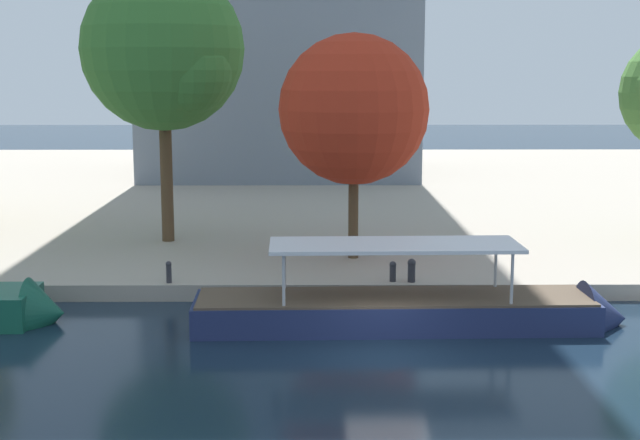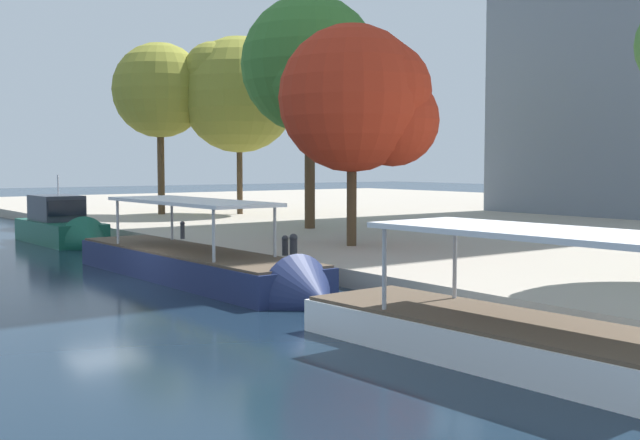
# 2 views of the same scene
# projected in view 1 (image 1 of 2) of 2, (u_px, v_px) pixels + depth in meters

# --- Properties ---
(ground_plane) EXTENTS (220.00, 220.00, 0.00)m
(ground_plane) POSITION_uv_depth(u_px,v_px,m) (388.00, 356.00, 26.32)
(ground_plane) COLOR #142333
(dock_promenade) EXTENTS (120.00, 55.00, 0.62)m
(dock_promenade) POSITION_uv_depth(u_px,v_px,m) (347.00, 191.00, 59.51)
(dock_promenade) COLOR #A39989
(dock_promenade) RESTS_ON ground_plane
(tour_boat_1) EXTENTS (14.34, 3.15, 3.86)m
(tour_boat_1) POSITION_uv_depth(u_px,v_px,m) (421.00, 317.00, 29.24)
(tour_boat_1) COLOR navy
(tour_boat_1) RESTS_ON ground_plane
(mooring_bollard_0) EXTENTS (0.26, 0.26, 0.76)m
(mooring_bollard_0) POSITION_uv_depth(u_px,v_px,m) (393.00, 271.00, 32.83)
(mooring_bollard_0) COLOR #2D2D33
(mooring_bollard_0) RESTS_ON dock_promenade
(mooring_bollard_1) EXTENTS (0.22, 0.22, 0.82)m
(mooring_bollard_1) POSITION_uv_depth(u_px,v_px,m) (169.00, 271.00, 32.62)
(mooring_bollard_1) COLOR #2D2D33
(mooring_bollard_1) RESTS_ON dock_promenade
(mooring_bollard_2) EXTENTS (0.31, 0.31, 0.88)m
(mooring_bollard_2) POSITION_uv_depth(u_px,v_px,m) (412.00, 270.00, 32.74)
(mooring_bollard_2) COLOR #2D2D33
(mooring_bollard_2) RESTS_ON dock_promenade
(tree_1) EXTENTS (6.14, 6.39, 9.22)m
(tree_1) POSITION_uv_depth(u_px,v_px,m) (362.00, 111.00, 36.40)
(tree_1) COLOR #4C3823
(tree_1) RESTS_ON dock_promenade
(tree_2) EXTENTS (7.24, 7.24, 12.26)m
(tree_2) POSITION_uv_depth(u_px,v_px,m) (163.00, 53.00, 39.13)
(tree_2) COLOR #4C3823
(tree_2) RESTS_ON dock_promenade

